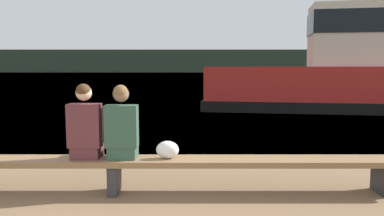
% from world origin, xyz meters
% --- Properties ---
extents(water_surface, '(240.00, 240.00, 0.00)m').
position_xyz_m(water_surface, '(0.00, 124.81, 0.00)').
color(water_surface, '#426B8E').
rests_on(water_surface, ground).
extents(far_shoreline, '(600.00, 12.00, 8.35)m').
position_xyz_m(far_shoreline, '(0.00, 141.87, 4.18)').
color(far_shoreline, '#2D3D2D').
rests_on(far_shoreline, ground).
extents(bench_main, '(7.72, 0.46, 0.47)m').
position_xyz_m(bench_main, '(-0.35, 2.82, 0.39)').
color(bench_main, brown).
rests_on(bench_main, ground).
extents(person_left, '(0.42, 0.36, 0.99)m').
position_xyz_m(person_left, '(-0.72, 2.81, 0.90)').
color(person_left, '#56282D').
rests_on(person_left, bench_main).
extents(person_right, '(0.42, 0.37, 0.98)m').
position_xyz_m(person_right, '(-0.24, 2.81, 0.90)').
color(person_right, '#2D4C3D').
rests_on(person_right, bench_main).
extents(shopping_bag, '(0.30, 0.18, 0.24)m').
position_xyz_m(shopping_bag, '(0.35, 2.81, 0.59)').
color(shopping_bag, white).
rests_on(shopping_bag, bench_main).
extents(tugboat_red, '(11.36, 4.98, 7.06)m').
position_xyz_m(tugboat_red, '(6.80, 12.65, 1.29)').
color(tugboat_red, red).
rests_on(tugboat_red, water_surface).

